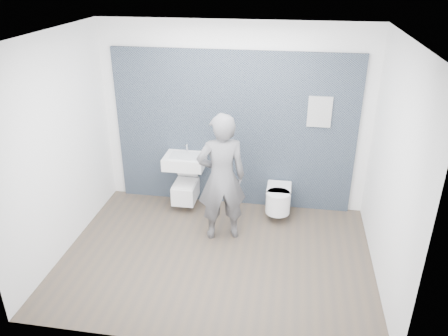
% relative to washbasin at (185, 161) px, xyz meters
% --- Properties ---
extents(ground, '(4.00, 4.00, 0.00)m').
position_rel_washbasin_xyz_m(ground, '(0.70, -1.21, -0.78)').
color(ground, '#4E4134').
rests_on(ground, ground).
extents(room_shell, '(4.00, 4.00, 4.00)m').
position_rel_washbasin_xyz_m(room_shell, '(0.70, -1.21, 0.96)').
color(room_shell, white).
rests_on(room_shell, ground).
extents(tile_wall, '(3.60, 0.06, 2.40)m').
position_rel_washbasin_xyz_m(tile_wall, '(0.70, 0.26, -0.78)').
color(tile_wall, black).
rests_on(tile_wall, ground).
extents(washbasin, '(0.61, 0.45, 0.45)m').
position_rel_washbasin_xyz_m(washbasin, '(0.00, 0.00, 0.00)').
color(washbasin, white).
rests_on(washbasin, ground).
extents(toilet_square, '(0.34, 0.49, 0.61)m').
position_rel_washbasin_xyz_m(toilet_square, '(0.00, -0.02, -0.48)').
color(toilet_square, white).
rests_on(toilet_square, ground).
extents(toilet_rounded, '(0.36, 0.61, 0.33)m').
position_rel_washbasin_xyz_m(toilet_rounded, '(1.44, -0.08, -0.47)').
color(toilet_rounded, white).
rests_on(toilet_rounded, ground).
extents(info_placard, '(0.33, 0.03, 0.45)m').
position_rel_washbasin_xyz_m(info_placard, '(1.93, 0.21, -0.78)').
color(info_placard, white).
rests_on(info_placard, ground).
extents(visitor, '(0.76, 0.61, 1.81)m').
position_rel_washbasin_xyz_m(visitor, '(0.69, -0.72, 0.13)').
color(visitor, '#5E5E63').
rests_on(visitor, ground).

